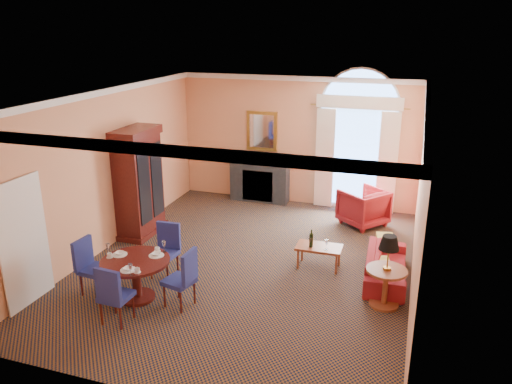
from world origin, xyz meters
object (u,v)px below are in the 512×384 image
(sofa, at_px, (386,265))
(coffee_table, at_px, (318,248))
(dining_table, at_px, (136,270))
(armoire, at_px, (138,184))
(armchair, at_px, (363,207))
(side_table, at_px, (387,264))

(sofa, distance_m, coffee_table, 1.26)
(sofa, bearing_deg, dining_table, 115.03)
(armoire, relative_size, coffee_table, 2.72)
(armoire, bearing_deg, armchair, 23.77)
(sofa, relative_size, armchair, 1.91)
(armchair, distance_m, coffee_table, 2.49)
(armchair, xyz_separation_m, coffee_table, (-0.54, -2.43, -0.01))
(armoire, distance_m, coffee_table, 4.11)
(sofa, height_order, side_table, side_table)
(sofa, xyz_separation_m, coffee_table, (-1.25, 0.05, 0.15))
(sofa, height_order, armchair, armchair)
(sofa, xyz_separation_m, armchair, (-0.71, 2.48, 0.16))
(side_table, bearing_deg, armchair, 102.49)
(sofa, distance_m, armchair, 2.58)
(armoire, height_order, dining_table, armoire)
(dining_table, bearing_deg, sofa, 27.35)
(armchair, relative_size, coffee_table, 1.07)
(sofa, bearing_deg, side_table, -179.27)
(dining_table, bearing_deg, coffee_table, 37.95)
(armoire, distance_m, armchair, 5.04)
(side_table, bearing_deg, dining_table, -164.79)
(sofa, xyz_separation_m, side_table, (0.05, -0.94, 0.48))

